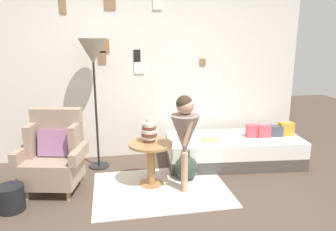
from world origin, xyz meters
name	(u,v)px	position (x,y,z in m)	size (l,w,h in m)	color
ground_plane	(171,219)	(0.00, 0.00, 0.00)	(12.00, 12.00, 0.00)	#4C3D33
gallery_wall	(146,71)	(0.00, 1.95, 1.30)	(4.80, 0.12, 2.60)	silver
rug	(161,189)	(0.01, 0.67, 0.01)	(1.61, 1.20, 0.01)	silver
armchair	(54,155)	(-1.24, 0.93, 0.44)	(0.84, 0.71, 0.97)	tan
daybed	(233,150)	(1.18, 1.29, 0.20)	(1.97, 0.97, 0.40)	#4C4742
pillow_head	(286,129)	(1.94, 1.22, 0.50)	(0.21, 0.12, 0.20)	orange
pillow_mid	(275,131)	(1.77, 1.22, 0.48)	(0.22, 0.12, 0.16)	#474C56
pillow_back	(263,131)	(1.59, 1.22, 0.48)	(0.18, 0.12, 0.16)	#D64C56
pillow_extra	(254,131)	(1.46, 1.25, 0.49)	(0.21, 0.12, 0.18)	#D64C56
side_table	(151,155)	(-0.09, 0.82, 0.39)	(0.54, 0.54, 0.55)	#9E7042
vase_striped	(149,132)	(-0.10, 0.87, 0.68)	(0.20, 0.20, 0.30)	brown
floor_lamp	(93,57)	(-0.75, 1.52, 1.54)	(0.37, 0.37, 1.79)	black
person_child	(185,131)	(0.28, 0.59, 0.75)	(0.34, 0.34, 1.17)	tan
book_on_daybed	(211,140)	(0.80, 1.19, 0.42)	(0.22, 0.16, 0.03)	tan
demijohn_near	(186,168)	(0.38, 0.89, 0.16)	(0.31, 0.31, 0.39)	#2D3D33
magazine_basket	(11,198)	(-1.64, 0.48, 0.14)	(0.28, 0.28, 0.28)	black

